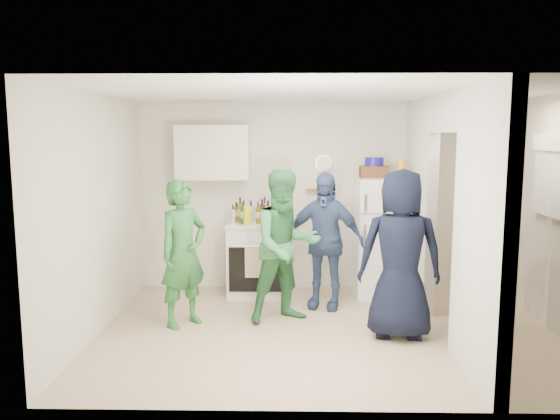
# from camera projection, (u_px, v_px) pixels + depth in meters

# --- Properties ---
(floor) EXTENTS (4.80, 4.80, 0.00)m
(floor) POSITION_uv_depth(u_px,v_px,m) (327.00, 331.00, 5.81)
(floor) COLOR tan
(floor) RESTS_ON ground
(wall_back) EXTENTS (4.80, 0.00, 4.80)m
(wall_back) POSITION_uv_depth(u_px,v_px,m) (319.00, 197.00, 7.32)
(wall_back) COLOR silver
(wall_back) RESTS_ON floor
(wall_front) EXTENTS (4.80, 0.00, 4.80)m
(wall_front) POSITION_uv_depth(u_px,v_px,m) (344.00, 250.00, 3.95)
(wall_front) COLOR silver
(wall_front) RESTS_ON floor
(wall_left) EXTENTS (0.00, 3.40, 3.40)m
(wall_left) POSITION_uv_depth(u_px,v_px,m) (98.00, 215.00, 5.68)
(wall_left) COLOR silver
(wall_left) RESTS_ON floor
(ceiling) EXTENTS (4.80, 4.80, 0.00)m
(ceiling) POSITION_uv_depth(u_px,v_px,m) (330.00, 92.00, 5.46)
(ceiling) COLOR white
(ceiling) RESTS_ON wall_back
(partition_pier_back) EXTENTS (0.12, 1.20, 2.50)m
(partition_pier_back) POSITION_uv_depth(u_px,v_px,m) (420.00, 203.00, 6.70)
(partition_pier_back) COLOR silver
(partition_pier_back) RESTS_ON floor
(partition_pier_front) EXTENTS (0.12, 1.20, 2.50)m
(partition_pier_front) POSITION_uv_depth(u_px,v_px,m) (482.00, 235.00, 4.52)
(partition_pier_front) COLOR silver
(partition_pier_front) RESTS_ON floor
(partition_header) EXTENTS (0.12, 1.00, 0.40)m
(partition_header) POSITION_uv_depth(u_px,v_px,m) (449.00, 112.00, 5.47)
(partition_header) COLOR silver
(partition_header) RESTS_ON partition_pier_back
(stove) EXTENTS (0.80, 0.66, 0.95)m
(stove) POSITION_uv_depth(u_px,v_px,m) (258.00, 259.00, 7.11)
(stove) COLOR white
(stove) RESTS_ON floor
(upper_cabinet) EXTENTS (0.95, 0.34, 0.70)m
(upper_cabinet) POSITION_uv_depth(u_px,v_px,m) (213.00, 152.00, 7.09)
(upper_cabinet) COLOR silver
(upper_cabinet) RESTS_ON wall_back
(fridge) EXTENTS (0.63, 0.61, 1.53)m
(fridge) POSITION_uv_depth(u_px,v_px,m) (381.00, 237.00, 7.01)
(fridge) COLOR white
(fridge) RESTS_ON floor
(wicker_basket) EXTENTS (0.35, 0.25, 0.15)m
(wicker_basket) POSITION_uv_depth(u_px,v_px,m) (374.00, 172.00, 6.95)
(wicker_basket) COLOR brown
(wicker_basket) RESTS_ON fridge
(blue_bowl) EXTENTS (0.24, 0.24, 0.11)m
(blue_bowl) POSITION_uv_depth(u_px,v_px,m) (374.00, 162.00, 6.93)
(blue_bowl) COLOR navy
(blue_bowl) RESTS_ON wicker_basket
(yellow_cup_stack_top) EXTENTS (0.09, 0.09, 0.25)m
(yellow_cup_stack_top) POSITION_uv_depth(u_px,v_px,m) (401.00, 169.00, 6.79)
(yellow_cup_stack_top) COLOR gold
(yellow_cup_stack_top) RESTS_ON fridge
(wall_clock) EXTENTS (0.22, 0.02, 0.22)m
(wall_clock) POSITION_uv_depth(u_px,v_px,m) (324.00, 163.00, 7.24)
(wall_clock) COLOR white
(wall_clock) RESTS_ON wall_back
(spice_shelf) EXTENTS (0.35, 0.08, 0.03)m
(spice_shelf) POSITION_uv_depth(u_px,v_px,m) (320.00, 190.00, 7.26)
(spice_shelf) COLOR olive
(spice_shelf) RESTS_ON wall_back
(nook_window) EXTENTS (0.03, 0.70, 0.80)m
(nook_window) POSITION_uv_depth(u_px,v_px,m) (554.00, 176.00, 5.73)
(nook_window) COLOR black
(nook_window) RESTS_ON wall_right
(nook_window_frame) EXTENTS (0.04, 0.76, 0.86)m
(nook_window_frame) POSITION_uv_depth(u_px,v_px,m) (552.00, 176.00, 5.73)
(nook_window_frame) COLOR white
(nook_window_frame) RESTS_ON wall_right
(nook_valance) EXTENTS (0.04, 0.82, 0.18)m
(nook_valance) POSITION_uv_depth(u_px,v_px,m) (552.00, 142.00, 5.69)
(nook_valance) COLOR white
(nook_valance) RESTS_ON wall_right
(yellow_cup_stack_stove) EXTENTS (0.09, 0.09, 0.25)m
(yellow_cup_stack_stove) POSITION_uv_depth(u_px,v_px,m) (247.00, 216.00, 6.82)
(yellow_cup_stack_stove) COLOR yellow
(yellow_cup_stack_stove) RESTS_ON stove
(red_cup) EXTENTS (0.09, 0.09, 0.12)m
(red_cup) POSITION_uv_depth(u_px,v_px,m) (274.00, 221.00, 6.84)
(red_cup) COLOR #AD0B0F
(red_cup) RESTS_ON stove
(person_green_left) EXTENTS (0.68, 0.69, 1.60)m
(person_green_left) POSITION_uv_depth(u_px,v_px,m) (183.00, 253.00, 5.91)
(person_green_left) COLOR #2F7635
(person_green_left) RESTS_ON floor
(person_green_center) EXTENTS (1.02, 0.93, 1.70)m
(person_green_center) POSITION_uv_depth(u_px,v_px,m) (286.00, 246.00, 6.05)
(person_green_center) COLOR #39824C
(person_green_center) RESTS_ON floor
(person_denim) EXTENTS (1.03, 0.67, 1.64)m
(person_denim) POSITION_uv_depth(u_px,v_px,m) (324.00, 241.00, 6.53)
(person_denim) COLOR #3A4D80
(person_denim) RESTS_ON floor
(person_navy) EXTENTS (0.89, 0.62, 1.75)m
(person_navy) POSITION_uv_depth(u_px,v_px,m) (400.00, 254.00, 5.54)
(person_navy) COLOR black
(person_navy) RESTS_ON floor
(person_nook) EXTENTS (0.70, 1.17, 1.77)m
(person_nook) POSITION_uv_depth(u_px,v_px,m) (486.00, 249.00, 5.71)
(person_nook) COLOR black
(person_nook) RESTS_ON floor
(bottle_a) EXTENTS (0.08, 0.08, 0.25)m
(bottle_a) POSITION_uv_depth(u_px,v_px,m) (236.00, 212.00, 7.17)
(bottle_a) COLOR brown
(bottle_a) RESTS_ON stove
(bottle_b) EXTENTS (0.08, 0.08, 0.30)m
(bottle_b) POSITION_uv_depth(u_px,v_px,m) (244.00, 212.00, 6.94)
(bottle_b) COLOR #1D581D
(bottle_b) RESTS_ON stove
(bottle_c) EXTENTS (0.07, 0.07, 0.27)m
(bottle_c) POSITION_uv_depth(u_px,v_px,m) (251.00, 211.00, 7.17)
(bottle_c) COLOR silver
(bottle_c) RESTS_ON stove
(bottle_d) EXTENTS (0.06, 0.06, 0.28)m
(bottle_d) POSITION_uv_depth(u_px,v_px,m) (258.00, 213.00, 6.96)
(bottle_d) COLOR brown
(bottle_d) RESTS_ON stove
(bottle_e) EXTENTS (0.06, 0.06, 0.32)m
(bottle_e) POSITION_uv_depth(u_px,v_px,m) (265.00, 209.00, 7.19)
(bottle_e) COLOR gray
(bottle_e) RESTS_ON stove
(bottle_f) EXTENTS (0.06, 0.06, 0.29)m
(bottle_f) POSITION_uv_depth(u_px,v_px,m) (272.00, 211.00, 7.05)
(bottle_f) COLOR #153A16
(bottle_f) RESTS_ON stove
(bottle_g) EXTENTS (0.06, 0.06, 0.29)m
(bottle_g) POSITION_uv_depth(u_px,v_px,m) (280.00, 211.00, 7.15)
(bottle_g) COLOR olive
(bottle_g) RESTS_ON stove
(bottle_h) EXTENTS (0.06, 0.06, 0.25)m
(bottle_h) POSITION_uv_depth(u_px,v_px,m) (233.00, 214.00, 6.93)
(bottle_h) COLOR #A7A9B2
(bottle_h) RESTS_ON stove
(bottle_i) EXTENTS (0.07, 0.07, 0.30)m
(bottle_i) POSITION_uv_depth(u_px,v_px,m) (262.00, 210.00, 7.13)
(bottle_i) COLOR #50240D
(bottle_i) RESTS_ON stove
(bottle_j) EXTENTS (0.07, 0.07, 0.33)m
(bottle_j) POSITION_uv_depth(u_px,v_px,m) (282.00, 211.00, 6.94)
(bottle_j) COLOR #1C5125
(bottle_j) RESTS_ON stove
(bottle_k) EXTENTS (0.08, 0.08, 0.32)m
(bottle_k) POSITION_uv_depth(u_px,v_px,m) (240.00, 210.00, 7.09)
(bottle_k) COLOR olive
(bottle_k) RESTS_ON stove
(bottle_l) EXTENTS (0.07, 0.07, 0.31)m
(bottle_l) POSITION_uv_depth(u_px,v_px,m) (268.00, 213.00, 6.89)
(bottle_l) COLOR #9497A3
(bottle_l) RESTS_ON stove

